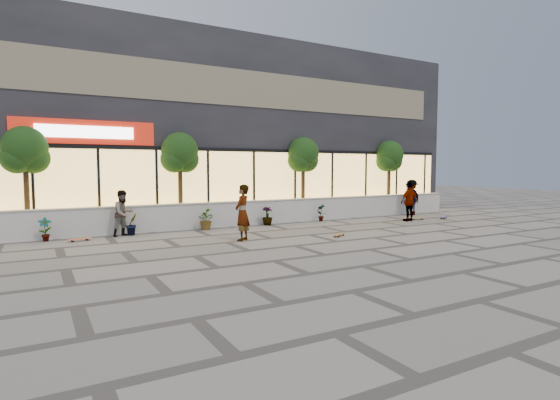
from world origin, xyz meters
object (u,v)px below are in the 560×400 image
tree_west (25,153)px  tree_east (389,158)px  tree_midwest (180,155)px  skateboard_right_far (444,217)px  skateboard_left (80,239)px  skater_right_far (412,197)px  tree_mideast (303,157)px  skateboard_center (339,234)px  skater_left (123,213)px  skater_center (242,213)px  skater_right_near (409,202)px  skateboard_right_near (418,218)px

tree_west → tree_east: same height
tree_midwest → skateboard_right_far: tree_midwest is taller
tree_west → skateboard_left: tree_west is taller
tree_west → skater_right_far: 17.46m
tree_west → tree_mideast: (11.50, 0.00, 0.00)m
tree_mideast → skateboard_right_far: size_ratio=4.81×
tree_east → skateboard_center: (-7.27, -5.22, -2.91)m
skater_right_far → tree_east: bearing=-87.1°
skateboard_left → skater_left: bearing=1.1°
tree_mideast → tree_midwest: bearing=180.0°
skater_center → skateboard_right_far: bearing=143.6°
tree_west → skateboard_right_far: 18.08m
tree_east → skateboard_left: size_ratio=4.98×
skater_right_near → skater_right_far: skater_right_far is taller
skateboard_center → skateboard_right_far: bearing=-14.5°
skater_center → skateboard_right_far: size_ratio=2.33×
skateboard_right_far → skater_left: bearing=142.0°
tree_east → skateboard_center: 9.41m
tree_mideast → skater_right_far: bearing=-13.6°
skater_left → skater_right_near: (12.24, -1.83, 0.07)m
tree_west → skateboard_left: size_ratio=4.98×
skater_left → skater_right_near: 12.38m
skater_right_near → skateboard_right_near: 1.14m
tree_west → tree_midwest: size_ratio=1.00×
tree_mideast → skateboard_center: size_ratio=5.29×
tree_west → tree_midwest: same height
skater_left → skateboard_center: (6.74, -3.82, -0.76)m
skateboard_center → skateboard_right_near: bearing=-9.6°
tree_east → skater_right_near: tree_east is taller
tree_mideast → skateboard_left: tree_mideast is taller
tree_west → skateboard_right_near: 16.55m
tree_west → skater_left: tree_west is taller
skater_center → skateboard_right_near: size_ratio=2.53×
skateboard_right_far → tree_west: bearing=138.8°
skater_right_far → skateboard_right_far: 2.04m
tree_mideast → skater_right_near: bearing=-40.8°
tree_midwest → skateboard_right_far: size_ratio=4.81×
skater_right_far → skateboard_center: (-7.54, -3.82, -0.85)m
skater_left → skateboard_center: bearing=-56.1°
tree_west → skater_left: size_ratio=2.35×
tree_west → skater_right_near: size_ratio=2.18×
tree_mideast → skateboard_right_far: 7.45m
skater_right_far → tree_mideast: bearing=-21.9°
skater_right_near → skater_right_far: size_ratio=0.98×
tree_mideast → tree_east: bearing=0.0°
skater_right_near → skateboard_left: skater_right_near is taller
tree_west → skateboard_right_far: size_ratio=4.81×
tree_west → tree_mideast: same height
skateboard_right_near → tree_midwest: bearing=176.7°
tree_midwest → tree_east: bearing=0.0°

